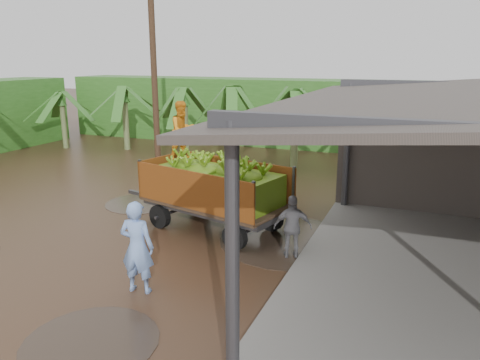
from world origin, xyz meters
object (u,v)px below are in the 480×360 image
at_px(man_grey, 293,227).
at_px(man_blue, 137,247).
at_px(utility_pole, 154,69).
at_px(banana_trailer, 214,186).

bearing_deg(man_grey, man_blue, 27.92).
bearing_deg(man_blue, utility_pole, -68.53).
bearing_deg(banana_trailer, man_grey, -7.54).
xyz_separation_m(banana_trailer, man_blue, (0.10, -3.93, -0.28)).
height_order(man_grey, utility_pole, utility_pole).
xyz_separation_m(banana_trailer, man_grey, (2.61, -1.07, -0.48)).
height_order(banana_trailer, utility_pole, utility_pole).
bearing_deg(man_grey, banana_trailer, -43.20).
relative_size(banana_trailer, man_blue, 2.91).
xyz_separation_m(banana_trailer, utility_pole, (-4.57, 4.46, 3.05)).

